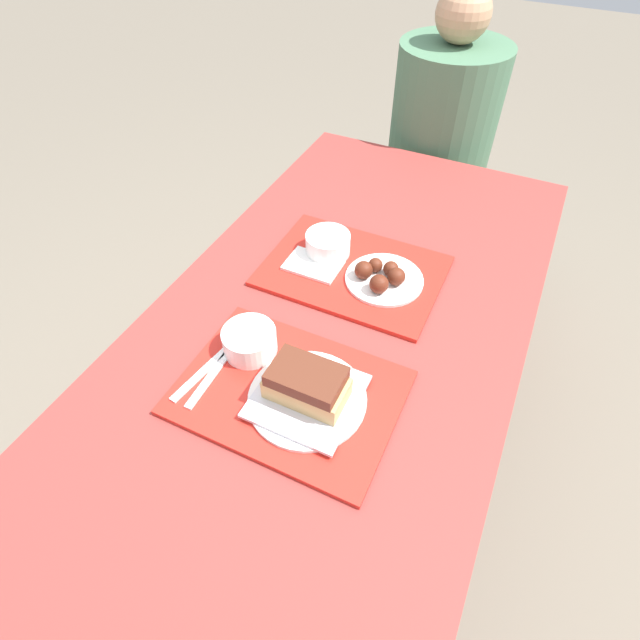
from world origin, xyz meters
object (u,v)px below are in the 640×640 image
(bowl_coleslaw_near, at_px, (250,340))
(bowl_coleslaw_far, at_px, (328,243))
(brisket_sandwich_plate, at_px, (307,390))
(person_seated_across, at_px, (444,121))
(tray_far, at_px, (353,271))
(wings_plate_far, at_px, (382,276))
(tray_near, at_px, (287,392))

(bowl_coleslaw_near, height_order, bowl_coleslaw_far, same)
(bowl_coleslaw_near, height_order, brisket_sandwich_plate, brisket_sandwich_plate)
(person_seated_across, bearing_deg, tray_far, -88.87)
(bowl_coleslaw_near, bearing_deg, tray_far, 74.17)
(wings_plate_far, distance_m, person_seated_across, 0.90)
(wings_plate_far, bearing_deg, tray_far, 169.99)
(tray_far, bearing_deg, person_seated_across, 91.13)
(tray_far, xyz_separation_m, bowl_coleslaw_far, (-0.09, 0.03, 0.04))
(bowl_coleslaw_far, distance_m, wings_plate_far, 0.17)
(bowl_coleslaw_far, bearing_deg, person_seated_across, 85.41)
(brisket_sandwich_plate, relative_size, bowl_coleslaw_far, 2.05)
(tray_far, height_order, person_seated_across, person_seated_across)
(person_seated_across, bearing_deg, bowl_coleslaw_near, -93.69)
(bowl_coleslaw_near, relative_size, brisket_sandwich_plate, 0.49)
(tray_near, bearing_deg, wings_plate_far, 81.54)
(person_seated_across, bearing_deg, bowl_coleslaw_far, -94.59)
(brisket_sandwich_plate, height_order, wings_plate_far, brisket_sandwich_plate)
(tray_near, distance_m, brisket_sandwich_plate, 0.06)
(bowl_coleslaw_near, relative_size, wings_plate_far, 0.60)
(tray_near, xyz_separation_m, wings_plate_far, (0.06, 0.38, 0.02))
(wings_plate_far, height_order, person_seated_across, person_seated_across)
(tray_near, relative_size, wings_plate_far, 2.29)
(person_seated_across, bearing_deg, tray_near, -88.10)
(tray_far, bearing_deg, tray_near, -86.42)
(bowl_coleslaw_far, height_order, wings_plate_far, bowl_coleslaw_far)
(brisket_sandwich_plate, distance_m, person_seated_across, 1.28)
(tray_near, height_order, wings_plate_far, wings_plate_far)
(tray_far, bearing_deg, bowl_coleslaw_far, 159.33)
(bowl_coleslaw_near, bearing_deg, brisket_sandwich_plate, -20.65)
(tray_near, xyz_separation_m, bowl_coleslaw_near, (-0.12, 0.06, 0.04))
(tray_far, distance_m, brisket_sandwich_plate, 0.41)
(tray_far, xyz_separation_m, wings_plate_far, (0.08, -0.01, 0.02))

